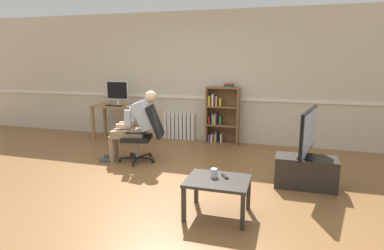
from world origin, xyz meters
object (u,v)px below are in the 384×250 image
at_px(computer_desk, 120,111).
at_px(tv_screen, 309,132).
at_px(coffee_table, 218,184).
at_px(spare_remote, 225,176).
at_px(radiator, 179,126).
at_px(person_seated, 135,124).
at_px(office_chair, 145,131).
at_px(drinking_glass, 214,173).
at_px(computer_mouse, 129,106).
at_px(bookshelf, 221,115).
at_px(imac_monitor, 117,91).
at_px(keyboard, 114,106).
at_px(tv_stand, 305,172).

distance_m(computer_desk, tv_screen, 4.11).
distance_m(coffee_table, spare_remote, 0.13).
height_order(tv_screen, spare_remote, tv_screen).
height_order(radiator, person_seated, person_seated).
bearing_deg(computer_desk, office_chair, -46.79).
height_order(drinking_glass, spare_remote, drinking_glass).
xyz_separation_m(computer_mouse, spare_remote, (2.53, -2.60, -0.34)).
xyz_separation_m(bookshelf, radiator, (-0.95, 0.10, -0.30)).
bearing_deg(office_chair, computer_mouse, -154.48).
bearing_deg(imac_monitor, bookshelf, 5.47).
distance_m(bookshelf, coffee_table, 3.17).
height_order(imac_monitor, keyboard, imac_monitor).
bearing_deg(drinking_glass, spare_remote, 18.65).
relative_size(bookshelf, spare_remote, 8.34).
height_order(imac_monitor, tv_screen, imac_monitor).
distance_m(keyboard, coffee_table, 3.90).
bearing_deg(spare_remote, keyboard, -72.66).
distance_m(computer_desk, office_chair, 1.72).
bearing_deg(tv_screen, spare_remote, 151.15).
height_order(office_chair, person_seated, person_seated).
xyz_separation_m(computer_mouse, tv_screen, (3.46, -1.54, 0.00)).
distance_m(bookshelf, person_seated, 1.97).
height_order(imac_monitor, radiator, imac_monitor).
relative_size(computer_mouse, radiator, 0.14).
bearing_deg(imac_monitor, person_seated, -51.76).
bearing_deg(keyboard, tv_stand, -21.75).
bearing_deg(spare_remote, office_chair, -72.30).
distance_m(computer_mouse, office_chair, 1.45).
distance_m(computer_desk, spare_remote, 3.93).
distance_m(computer_desk, coffee_table, 3.96).
bearing_deg(person_seated, tv_screen, 70.08).
height_order(person_seated, tv_screen, person_seated).
distance_m(keyboard, person_seated, 1.55).
bearing_deg(person_seated, coffee_table, 36.89).
relative_size(keyboard, office_chair, 0.37).
bearing_deg(person_seated, computer_mouse, -161.21).
bearing_deg(tv_stand, office_chair, 171.04).
distance_m(computer_mouse, drinking_glass, 3.59).
relative_size(coffee_table, drinking_glass, 6.92).
bearing_deg(bookshelf, drinking_glass, -79.88).
distance_m(tv_stand, drinking_glass, 1.54).
relative_size(person_seated, tv_screen, 1.21).
xyz_separation_m(coffee_table, spare_remote, (0.06, 0.10, 0.07)).
xyz_separation_m(computer_mouse, coffee_table, (2.47, -2.70, -0.40)).
height_order(tv_stand, tv_screen, tv_screen).
bearing_deg(spare_remote, tv_stand, -161.90).
bearing_deg(bookshelf, imac_monitor, -174.53).
bearing_deg(computer_desk, person_seated, -52.13).
distance_m(tv_stand, coffee_table, 1.53).
bearing_deg(spare_remote, computer_mouse, -76.47).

